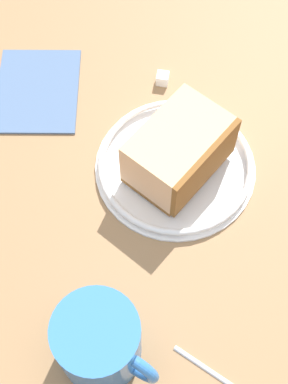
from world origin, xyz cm
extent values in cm
cube|color=#936D47|center=(0.00, 0.00, -1.26)|extent=(130.45, 130.45, 2.51)
cylinder|color=white|center=(-6.40, -5.73, 0.34)|extent=(17.71, 17.71, 0.68)
torus|color=white|center=(-6.40, -5.73, 1.04)|extent=(17.01, 17.01, 0.72)
cube|color=brown|center=(-6.40, -5.73, 0.98)|extent=(12.51, 10.87, 0.60)
cube|color=#EAB27F|center=(-6.40, -5.73, 4.22)|extent=(12.51, 10.87, 5.89)
cube|color=brown|center=(-8.09, -2.46, 4.22)|extent=(9.67, 5.39, 5.89)
cylinder|color=#3372BF|center=(8.27, 9.81, 4.26)|extent=(7.62, 7.62, 8.52)
cylinder|color=#47230F|center=(8.27, 9.81, 7.66)|extent=(6.71, 6.71, 0.40)
torus|color=#3372BF|center=(6.07, 12.92, 4.26)|extent=(3.59, 4.47, 4.77)
cylinder|color=silver|center=(-0.57, 15.61, 0.25)|extent=(4.98, 7.25, 0.50)
cube|color=slate|center=(4.35, -21.82, 0.30)|extent=(13.71, 15.07, 0.60)
cube|color=white|center=(-9.93, -17.26, 0.71)|extent=(1.96, 1.96, 1.41)
camera|label=1|loc=(8.95, 21.81, 54.80)|focal=53.27mm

